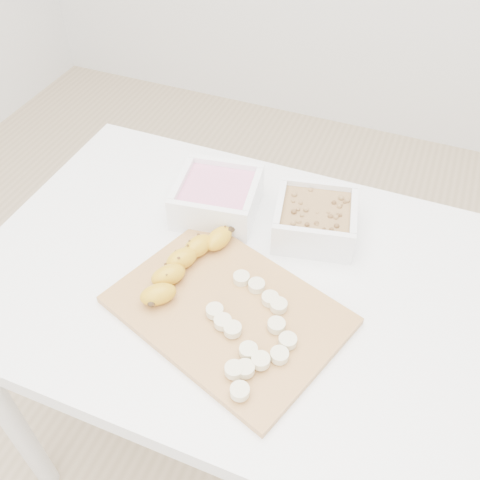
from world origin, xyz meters
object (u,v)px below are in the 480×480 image
at_px(cutting_board, 228,310).
at_px(bowl_yogurt, 217,197).
at_px(bowl_granola, 315,219).
at_px(table, 235,303).
at_px(banana, 185,265).

bearing_deg(cutting_board, bowl_yogurt, 117.43).
height_order(bowl_yogurt, bowl_granola, bowl_yogurt).
bearing_deg(cutting_board, table, 105.80).
bearing_deg(table, bowl_granola, 56.02).
xyz_separation_m(table, bowl_yogurt, (-0.10, 0.15, 0.14)).
bearing_deg(bowl_granola, banana, -132.43).
relative_size(table, banana, 4.42).
bearing_deg(banana, bowl_granola, 73.80).
bearing_deg(banana, table, 55.57).
bearing_deg(bowl_yogurt, bowl_granola, 3.64).
height_order(table, cutting_board, cutting_board).
bearing_deg(bowl_granola, table, -123.98).
height_order(bowl_granola, banana, bowl_granola).
bearing_deg(banana, bowl_yogurt, 121.87).
relative_size(bowl_yogurt, banana, 0.84).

